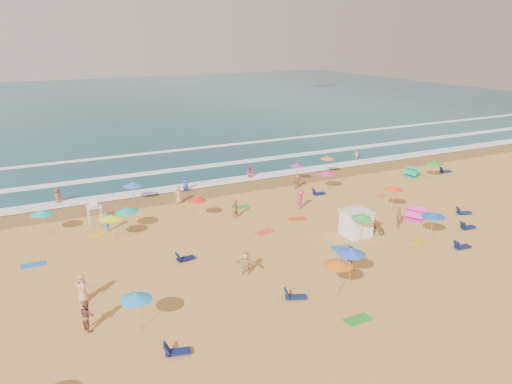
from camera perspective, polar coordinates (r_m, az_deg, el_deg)
name	(u,v)px	position (r m, az deg, el deg)	size (l,w,h in m)	color
ground	(260,233)	(41.55, 0.51, -4.73)	(220.00, 220.00, 0.00)	gold
ocean	(91,106)	(120.48, -18.32, 9.34)	(220.00, 140.00, 0.18)	#0C4756
wet_sand	(206,192)	(52.30, -5.76, 0.00)	(220.00, 220.00, 0.00)	olive
surf_foam	(179,171)	(60.27, -8.79, 2.38)	(200.00, 18.70, 0.05)	white
cabana	(356,224)	(41.63, 11.36, -3.57)	(2.00, 2.00, 2.00)	white
cabana_roof	(357,212)	(41.26, 11.45, -2.20)	(2.20, 2.20, 0.12)	silver
bicycle	(376,227)	(42.74, 13.59, -3.90)	(0.64, 1.84, 0.97)	black
lifeguard_stand	(94,212)	(45.54, -18.00, -2.17)	(1.20, 1.20, 2.10)	white
beach_umbrellas	(266,207)	(41.26, 1.10, -1.76)	(46.00, 29.20, 0.82)	#1C99F0
loungers	(370,232)	(42.43, 12.86, -4.46)	(40.93, 20.31, 0.34)	#0F164E
towels	(252,244)	(39.54, -0.45, -5.92)	(39.24, 21.68, 0.03)	red
popup_tents	(414,189)	(53.63, 17.59, 0.35)	(12.04, 12.90, 1.20)	#F336BD
beachgoers	(237,207)	(45.37, -2.13, -1.68)	(47.84, 26.38, 2.09)	#DFA775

